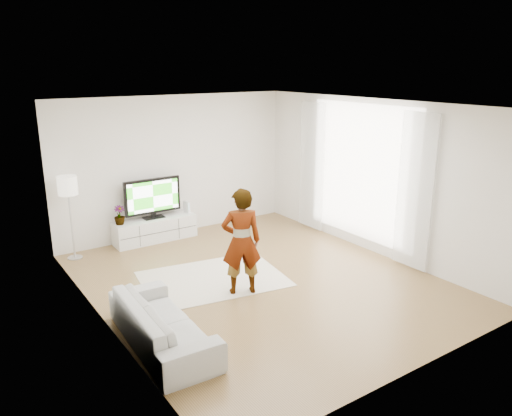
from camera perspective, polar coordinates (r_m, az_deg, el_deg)
floor at (r=8.14m, az=0.49°, el=-8.33°), size 6.00×6.00×0.00m
ceiling at (r=7.43m, az=0.54°, el=11.73°), size 6.00×6.00×0.00m
wall_left at (r=6.62m, az=-17.55°, el=-1.95°), size 0.02×6.00×2.80m
wall_right at (r=9.28m, az=13.31°, el=3.44°), size 0.02×6.00×2.80m
wall_back at (r=10.21m, az=-9.17°, el=4.79°), size 5.00×0.02×2.80m
wall_front at (r=5.59m, az=18.42°, el=-5.35°), size 5.00×0.02×2.80m
window at (r=9.46m, az=11.91°, el=4.06°), size 0.01×2.60×2.50m
curtain_near at (r=8.60m, az=17.72°, el=1.76°), size 0.04×0.70×2.60m
curtain_far at (r=10.35m, az=6.40°, el=4.76°), size 0.04×0.70×2.60m
media_console at (r=10.06m, az=-11.46°, el=-2.40°), size 1.63×0.46×0.46m
television at (r=9.90m, az=-11.73°, el=1.25°), size 1.14×0.22×0.79m
game_console at (r=10.24m, az=-7.91°, el=0.13°), size 0.08×0.18×0.24m
potted_plant at (r=9.71m, az=-15.34°, el=-0.81°), size 0.20×0.20×0.36m
rug at (r=8.23m, az=-4.93°, el=-8.06°), size 2.47×1.95×0.01m
player at (r=7.44m, az=-1.69°, el=-3.84°), size 0.70×0.60×1.64m
sofa at (r=6.44m, az=-10.65°, el=-12.75°), size 0.87×2.02×0.58m
floor_lamp at (r=9.25m, az=-20.71°, el=2.01°), size 0.34×0.34×1.51m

